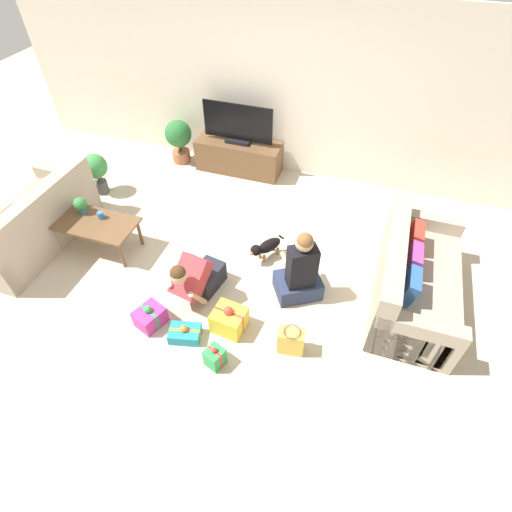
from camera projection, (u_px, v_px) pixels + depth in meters
The scene contains 19 objects.
ground_plane at pixel (209, 272), 5.08m from camera, with size 16.00×16.00×0.00m, color beige.
wall_back at pixel (271, 89), 5.91m from camera, with size 8.40×0.06×2.60m.
sofa_left at pixel (32, 224), 5.26m from camera, with size 0.88×1.82×0.87m.
sofa_right at pixel (412, 280), 4.57m from camera, with size 0.88×1.82×0.87m.
coffee_table at pixel (94, 225), 5.13m from camera, with size 1.10×0.57×0.44m.
tv_console at pixel (239, 156), 6.55m from camera, with size 1.38×0.48×0.51m.
tv at pixel (238, 126), 6.17m from camera, with size 1.12×0.20×0.63m.
potted_plant_back_left at pixel (179, 138), 6.61m from camera, with size 0.44×0.44×0.73m.
potted_plant_corner_left at pixel (96, 169), 6.00m from camera, with size 0.37×0.37×0.65m.
person_kneeling at pixel (197, 278), 4.58m from camera, with size 0.44×0.79×0.76m.
person_sitting at pixel (300, 273), 4.58m from camera, with size 0.65×0.62×0.99m.
dog at pixel (266, 247), 5.13m from camera, with size 0.36×0.47×0.30m.
gift_box_a at pixel (229, 320), 4.40m from camera, with size 0.38×0.34×0.35m.
gift_box_b at pixel (150, 317), 4.46m from camera, with size 0.35×0.38×0.29m.
gift_box_c at pixel (185, 333), 4.35m from camera, with size 0.38×0.30×0.20m.
gift_box_d at pixel (215, 357), 4.10m from camera, with size 0.23×0.23×0.28m.
gift_bag_a at pixel (291, 341), 4.18m from camera, with size 0.29×0.20×0.34m.
mug at pixel (101, 215), 5.13m from camera, with size 0.12×0.08×0.09m.
tabletop_plant at pixel (81, 205), 5.15m from camera, with size 0.17×0.17×0.22m.
Camera 1 is at (1.66, -3.06, 3.76)m, focal length 28.00 mm.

